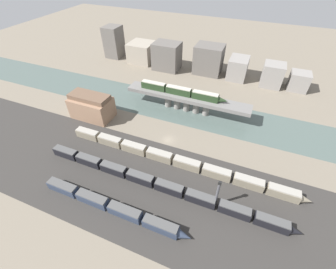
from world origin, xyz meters
The scene contains 17 objects.
ground_plane centered at (0.00, 0.00, 0.00)m, with size 400.00×400.00×0.00m, color #756B5B.
railbed_yard centered at (0.00, -24.00, 0.00)m, with size 280.00×42.00×0.01m, color #33302D.
river_water centered at (0.00, 23.69, 0.00)m, with size 320.00×24.20×0.01m, color #4C5B56.
bridge centered at (0.00, 23.69, 6.08)m, with size 59.59×7.75×8.08m.
train_on_bridge centered at (-2.81, 23.69, 9.83)m, with size 42.34×2.87×3.59m.
train_yard_near centered at (-3.78, -36.27, 1.66)m, with size 49.98×3.01×3.40m.
train_yard_mid centered at (5.75, -23.21, 1.72)m, with size 88.28×2.93×3.49m.
train_yard_far centered at (7.79, -11.03, 1.78)m, with size 90.57×3.10×3.62m.
warehouse_building centered at (-39.01, 2.35, 5.57)m, with size 18.68×10.94×11.71m.
signal_tower centered at (25.14, -22.46, 5.93)m, with size 1.00×0.81×11.79m.
city_block_far_left centered at (-68.09, 68.18, 10.09)m, with size 10.46×11.46×20.18m, color #605B56.
city_block_left centered at (-46.59, 67.79, 6.22)m, with size 15.85×15.57×12.43m, color gray.
city_block_center centered at (-26.65, 63.38, 8.15)m, with size 16.17×12.63×16.30m, color #605B56.
city_block_right centered at (-1.01, 67.80, 8.42)m, with size 16.47×13.35×16.83m, color #605B56.
city_block_far_right centered at (17.01, 67.64, 6.01)m, with size 10.66×14.21×12.02m, color gray.
city_block_tall centered at (36.37, 65.43, 6.35)m, with size 11.13×10.94×12.71m, color gray.
city_block_low centered at (50.45, 66.20, 4.94)m, with size 9.94×9.50×9.87m, color gray.
Camera 1 is at (26.06, -64.23, 63.99)m, focal length 24.00 mm.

